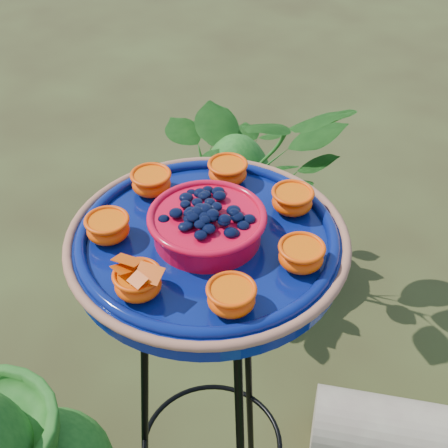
{
  "coord_description": "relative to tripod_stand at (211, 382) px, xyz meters",
  "views": [
    {
      "loc": [
        0.39,
        -0.72,
        1.68
      ],
      "look_at": [
        -0.13,
        -0.08,
        1.0
      ],
      "focal_mm": 50.0,
      "sensor_mm": 36.0,
      "label": 1
    }
  ],
  "objects": [
    {
      "name": "driftwood_log",
      "position": [
        0.36,
        0.49,
        -0.46
      ],
      "size": [
        0.64,
        0.47,
        0.21
      ],
      "primitive_type": "cylinder",
      "rotation": [
        0.0,
        1.57,
        0.48
      ],
      "color": "tan",
      "rests_on": "ground"
    },
    {
      "name": "tripod_stand",
      "position": [
        0.0,
        0.0,
        0.0
      ],
      "size": [
        0.36,
        0.38,
        0.93
      ],
      "rotation": [
        0.0,
        0.0,
        0.08
      ],
      "color": "black",
      "rests_on": "ground"
    },
    {
      "name": "shrub_back_left",
      "position": [
        -0.55,
        0.79,
        -0.17
      ],
      "size": [
        0.9,
        0.93,
        0.78
      ],
      "primitive_type": "imported",
      "rotation": [
        0.0,
        0.0,
        0.99
      ],
      "color": "#174D14",
      "rests_on": "ground"
    },
    {
      "name": "feeder_dish",
      "position": [
        0.0,
        -0.0,
        0.41
      ],
      "size": [
        0.51,
        0.51,
        0.11
      ],
      "rotation": [
        0.0,
        0.0,
        0.08
      ],
      "color": "#08155E",
      "rests_on": "tripod_stand"
    }
  ]
}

